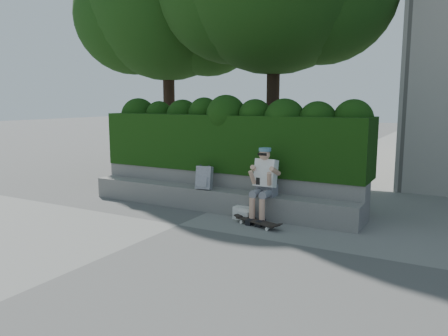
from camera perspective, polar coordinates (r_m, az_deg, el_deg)
The scene contains 9 objects.
ground at distance 8.09m, azimuth -5.98°, elevation -7.41°, with size 80.00×80.00×0.00m, color slate.
bench_ledge at distance 9.05m, azimuth -1.45°, elevation -4.14°, with size 6.00×0.45×0.45m, color gray.
planter_wall at distance 9.42m, azimuth 0.02°, elevation -2.68°, with size 6.00×0.50×0.75m, color gray.
hedge at distance 9.47m, azimuth 0.68°, elevation 3.35°, with size 6.00×1.00×1.20m, color black.
tree_right at distance 14.66m, azimuth -7.44°, elevation 20.82°, with size 4.92×4.92×7.79m.
person at distance 8.23m, azimuth 5.28°, elevation -1.73°, with size 0.40×0.76×1.38m.
skateboard at distance 7.99m, azimuth 4.38°, elevation -7.02°, with size 0.91×0.48×0.09m.
backpack_plaid at distance 8.95m, azimuth -2.60°, elevation -1.28°, with size 0.32×0.17×0.47m, color #AFB0B4.
backpack_ground at distance 8.43m, azimuth 2.65°, elevation -5.84°, with size 0.37×0.26×0.24m, color silver.
Camera 1 is at (4.48, -6.34, 2.26)m, focal length 35.00 mm.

